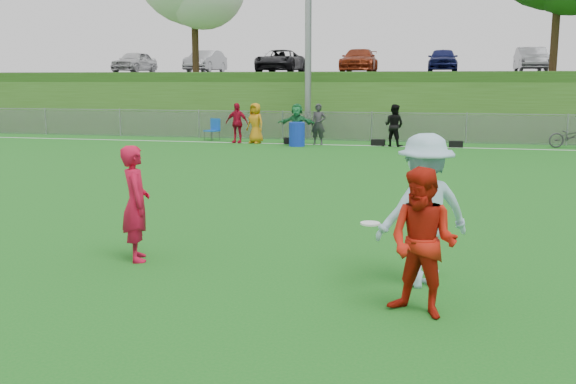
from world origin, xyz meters
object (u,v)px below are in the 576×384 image
(player_red_left, at_px, (136,203))
(recycling_bin, at_px, (297,134))
(player_blue, at_px, (424,210))
(bicycle, at_px, (571,136))
(player_red_center, at_px, (423,243))
(frisbee, at_px, (370,223))

(player_red_left, bearing_deg, recycling_bin, -25.95)
(player_red_left, relative_size, player_blue, 0.86)
(bicycle, bearing_deg, player_red_left, 141.88)
(player_red_left, relative_size, player_red_center, 1.01)
(player_red_center, relative_size, player_blue, 0.86)
(player_blue, height_order, bicycle, player_blue)
(recycling_bin, xyz_separation_m, bicycle, (10.73, 1.80, -0.02))
(player_red_center, bearing_deg, bicycle, 98.45)
(player_red_left, relative_size, frisbee, 6.87)
(player_blue, distance_m, bicycle, 19.64)
(player_red_left, relative_size, bicycle, 0.98)
(frisbee, bearing_deg, player_red_left, 169.00)
(player_blue, height_order, frisbee, player_blue)
(player_blue, bearing_deg, player_red_left, -33.09)
(player_red_left, xyz_separation_m, recycling_bin, (-1.17, 16.82, -0.38))
(player_red_center, bearing_deg, player_blue, 114.19)
(player_red_center, xyz_separation_m, bicycle, (5.36, 20.02, -0.39))
(player_red_left, height_order, bicycle, player_red_left)
(frisbee, height_order, bicycle, bicycle)
(player_red_left, bearing_deg, player_red_center, -138.34)
(player_red_left, distance_m, player_red_center, 4.42)
(player_red_center, height_order, recycling_bin, player_red_center)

